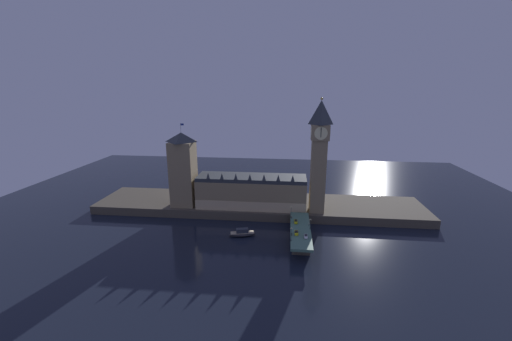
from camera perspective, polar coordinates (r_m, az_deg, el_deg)
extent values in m
plane|color=black|center=(183.12, -0.75, -11.54)|extent=(400.00, 400.00, 0.00)
cube|color=#4C4438|center=(217.55, 0.47, -6.35)|extent=(220.00, 42.00, 5.53)
cube|color=#8E7A56|center=(206.26, -0.81, -4.08)|extent=(70.44, 20.62, 18.01)
cube|color=#D5B989|center=(198.52, -1.16, -6.62)|extent=(70.44, 0.20, 6.48)
cube|color=#2D3338|center=(203.20, -0.82, -1.35)|extent=(70.44, 18.97, 2.40)
cone|color=#2D3338|center=(198.89, -8.70, -0.93)|extent=(2.40, 2.40, 3.96)
cone|color=#2D3338|center=(196.87, -6.22, -1.01)|extent=(2.40, 2.40, 3.96)
cone|color=#2D3338|center=(195.22, -3.69, -1.08)|extent=(2.40, 2.40, 3.96)
cone|color=#2D3338|center=(193.96, -1.13, -1.16)|extent=(2.40, 2.40, 3.96)
cone|color=#2D3338|center=(193.10, 1.47, -1.24)|extent=(2.40, 2.40, 3.96)
cone|color=#2D3338|center=(192.63, 4.08, -1.31)|extent=(2.40, 2.40, 3.96)
cone|color=#2D3338|center=(192.56, 6.70, -1.38)|extent=(2.40, 2.40, 3.96)
cube|color=#8E7A56|center=(197.06, 11.17, -1.06)|extent=(8.95, 8.95, 45.64)
cube|color=#8E7A56|center=(191.56, 11.58, 6.86)|extent=(10.56, 10.56, 9.19)
cylinder|color=beige|center=(186.23, 11.73, 6.63)|extent=(7.64, 0.25, 7.64)
cylinder|color=beige|center=(196.89, 11.44, 7.07)|extent=(7.64, 0.25, 7.64)
cylinder|color=beige|center=(192.15, 13.20, 6.79)|extent=(0.25, 7.64, 7.64)
cylinder|color=beige|center=(191.12, 9.96, 6.92)|extent=(0.25, 7.64, 7.64)
cube|color=black|center=(185.97, 11.75, 6.80)|extent=(0.36, 0.10, 5.73)
pyramid|color=#2D3338|center=(190.37, 11.76, 10.32)|extent=(10.56, 10.56, 14.06)
sphere|color=gold|center=(189.97, 11.89, 12.67)|extent=(1.60, 1.60, 1.60)
cube|color=#8E7A56|center=(210.90, -13.06, -0.58)|extent=(14.96, 14.96, 42.41)
pyramid|color=#2D3338|center=(206.00, -13.45, 5.92)|extent=(15.26, 15.26, 5.93)
cylinder|color=#99999E|center=(205.21, -13.55, 7.57)|extent=(0.24, 0.24, 6.00)
cube|color=navy|center=(204.61, -13.29, 8.16)|extent=(2.00, 0.08, 1.20)
cube|color=#4C7560|center=(174.85, 8.09, -10.63)|extent=(10.82, 46.00, 1.40)
cube|color=#4C4438|center=(164.19, 8.19, -13.83)|extent=(9.19, 3.20, 5.89)
cube|color=#4C4438|center=(172.33, 8.09, -12.38)|extent=(9.19, 3.20, 5.89)
cube|color=#4C4438|center=(180.57, 8.00, -11.05)|extent=(9.19, 3.20, 5.89)
cube|color=#4C4438|center=(188.89, 7.91, -9.84)|extent=(9.19, 3.20, 5.89)
cube|color=yellow|center=(181.19, 7.26, -9.19)|extent=(1.77, 4.73, 0.90)
cube|color=black|center=(180.92, 7.27, -9.00)|extent=(1.45, 2.13, 0.45)
cylinder|color=black|center=(182.64, 6.99, -9.09)|extent=(0.22, 0.64, 0.64)
cylinder|color=black|center=(182.68, 7.52, -9.10)|extent=(0.22, 0.64, 0.64)
cylinder|color=black|center=(179.96, 7.00, -9.47)|extent=(0.22, 0.64, 0.64)
cylinder|color=black|center=(180.01, 7.54, -9.48)|extent=(0.22, 0.64, 0.64)
cube|color=yellow|center=(168.17, 7.35, -11.17)|extent=(1.89, 4.72, 0.91)
cube|color=black|center=(167.87, 7.36, -10.96)|extent=(1.55, 2.12, 0.45)
cylinder|color=black|center=(169.59, 7.03, -11.04)|extent=(0.22, 0.64, 0.64)
cylinder|color=black|center=(169.65, 7.65, -11.06)|extent=(0.22, 0.64, 0.64)
cylinder|color=black|center=(166.96, 7.04, -11.48)|extent=(0.22, 0.64, 0.64)
cylinder|color=black|center=(167.02, 7.67, -11.49)|extent=(0.22, 0.64, 0.64)
cube|color=white|center=(165.38, 9.05, -11.73)|extent=(1.75, 4.20, 0.81)
cube|color=black|center=(165.11, 9.06, -11.53)|extent=(1.43, 1.89, 0.45)
cylinder|color=black|center=(164.39, 9.37, -12.01)|extent=(0.22, 0.64, 0.64)
cylinder|color=black|center=(164.29, 8.78, -12.00)|extent=(0.22, 0.64, 0.64)
cylinder|color=black|center=(166.71, 9.32, -11.61)|extent=(0.22, 0.64, 0.64)
cylinder|color=black|center=(166.61, 8.74, -11.60)|extent=(0.22, 0.64, 0.64)
cylinder|color=black|center=(166.02, 6.52, -11.58)|extent=(0.28, 0.28, 0.86)
cylinder|color=black|center=(165.67, 6.53, -11.33)|extent=(0.38, 0.38, 0.72)
sphere|color=tan|center=(165.46, 6.54, -11.18)|extent=(0.23, 0.23, 0.23)
cylinder|color=black|center=(178.67, 9.60, -9.73)|extent=(0.28, 0.28, 0.79)
cylinder|color=gray|center=(178.37, 9.61, -9.52)|extent=(0.38, 0.38, 0.66)
sphere|color=tan|center=(178.19, 9.62, -9.39)|extent=(0.21, 0.21, 0.21)
cylinder|color=black|center=(186.19, 6.49, -8.56)|extent=(0.28, 0.28, 0.86)
cylinder|color=gray|center=(185.88, 6.50, -8.34)|extent=(0.38, 0.38, 0.71)
sphere|color=tan|center=(185.69, 6.50, -8.20)|extent=(0.23, 0.23, 0.23)
cylinder|color=#2D3333|center=(161.08, 6.39, -12.52)|extent=(0.56, 0.56, 0.50)
cylinder|color=#2D3333|center=(159.63, 6.42, -11.49)|extent=(0.18, 0.18, 5.94)
sphere|color=#F9E5A3|center=(158.12, 6.46, -10.35)|extent=(0.60, 0.60, 0.60)
sphere|color=#F9E5A3|center=(158.26, 6.29, -10.46)|extent=(0.44, 0.44, 0.44)
sphere|color=#F9E5A3|center=(158.27, 6.62, -10.46)|extent=(0.44, 0.44, 0.44)
cylinder|color=#2D3333|center=(174.75, 9.82, -10.37)|extent=(0.56, 0.56, 0.50)
cylinder|color=#2D3333|center=(173.68, 9.85, -9.60)|extent=(0.18, 0.18, 4.65)
sphere|color=#F9E5A3|center=(172.53, 9.89, -8.73)|extent=(0.60, 0.60, 0.60)
sphere|color=#F9E5A3|center=(172.63, 9.74, -8.84)|extent=(0.44, 0.44, 0.44)
sphere|color=#F9E5A3|center=(172.70, 10.04, -8.84)|extent=(0.44, 0.44, 0.44)
cylinder|color=#2D3333|center=(187.75, 6.37, -8.41)|extent=(0.56, 0.56, 0.50)
cylinder|color=#2D3333|center=(186.57, 6.39, -7.54)|extent=(0.18, 0.18, 5.65)
sphere|color=#F9E5A3|center=(185.32, 6.42, -6.58)|extent=(0.60, 0.60, 0.60)
sphere|color=#F9E5A3|center=(185.44, 6.28, -6.67)|extent=(0.44, 0.44, 0.44)
sphere|color=#F9E5A3|center=(185.45, 6.56, -6.68)|extent=(0.44, 0.44, 0.44)
ellipsoid|color=#28282D|center=(180.91, -2.51, -11.50)|extent=(15.58, 8.09, 2.27)
cube|color=tan|center=(180.46, -2.51, -11.20)|extent=(13.62, 6.75, 0.24)
cube|color=#2D333D|center=(179.91, -2.52, -10.84)|extent=(7.20, 4.42, 2.27)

